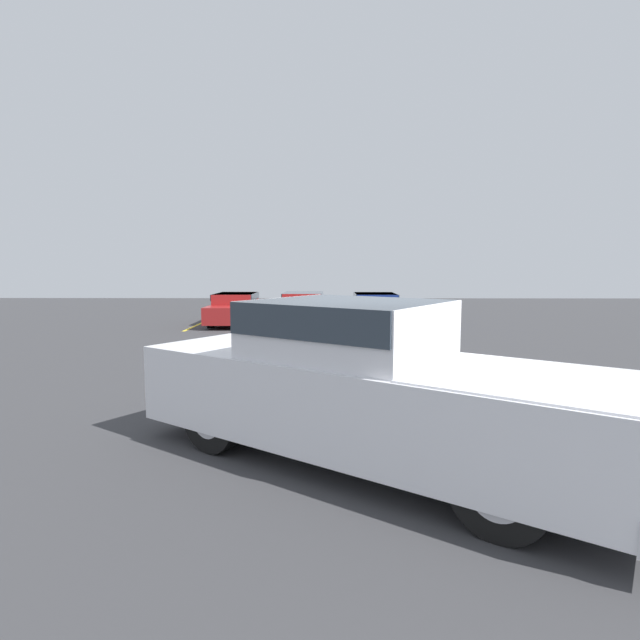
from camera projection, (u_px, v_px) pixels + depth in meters
ground_plane at (380, 440)px, 6.69m from camera, size 60.00×60.00×0.00m
stall_stripe_a at (200, 324)px, 20.26m from camera, size 0.12×4.82×0.01m
stall_stripe_b at (271, 324)px, 20.23m from camera, size 0.12×4.82×0.01m
stall_stripe_c at (342, 324)px, 20.19m from camera, size 0.12×4.82×0.01m
stall_stripe_d at (413, 324)px, 20.16m from camera, size 0.12×4.82×0.01m
pickup_truck at (370, 384)px, 5.85m from camera, size 5.97×4.97×1.91m
parked_sedan_a at (236, 308)px, 20.14m from camera, size 1.76×4.41×1.24m
parked_sedan_b at (303, 307)px, 20.27m from camera, size 1.79×4.43×1.27m
parked_sedan_c at (375, 307)px, 20.32m from camera, size 1.86×4.22×1.23m
wheel_stop_curb at (321, 315)px, 23.31m from camera, size 1.76×0.20×0.14m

